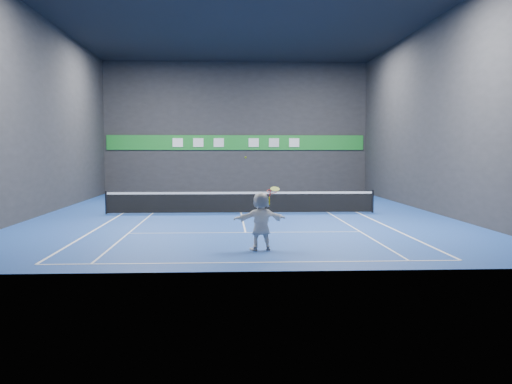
{
  "coord_description": "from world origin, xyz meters",
  "views": [
    {
      "loc": [
        -0.65,
        -26.39,
        2.84
      ],
      "look_at": [
        0.33,
        -7.26,
        1.5
      ],
      "focal_mm": 40.0,
      "sensor_mm": 36.0,
      "label": 1
    }
  ],
  "objects": [
    {
      "name": "ground",
      "position": [
        0.0,
        0.0,
        0.0
      ],
      "size": [
        26.0,
        26.0,
        0.0
      ],
      "primitive_type": "plane",
      "color": "navy",
      "rests_on": "ground"
    },
    {
      "name": "ceiling",
      "position": [
        0.0,
        0.0,
        9.0
      ],
      "size": [
        26.0,
        26.0,
        0.0
      ],
      "primitive_type": "plane",
      "color": "black",
      "rests_on": "ground"
    },
    {
      "name": "wall_back",
      "position": [
        0.0,
        13.0,
        4.5
      ],
      "size": [
        18.0,
        0.1,
        9.0
      ],
      "primitive_type": "cube",
      "color": "#27272A",
      "rests_on": "ground"
    },
    {
      "name": "wall_front",
      "position": [
        0.0,
        -13.0,
        4.5
      ],
      "size": [
        18.0,
        0.1,
        9.0
      ],
      "primitive_type": "cube",
      "color": "#27272A",
      "rests_on": "ground"
    },
    {
      "name": "wall_left",
      "position": [
        -9.0,
        0.0,
        4.5
      ],
      "size": [
        0.1,
        26.0,
        9.0
      ],
      "primitive_type": "cube",
      "color": "#27272A",
      "rests_on": "ground"
    },
    {
      "name": "wall_right",
      "position": [
        9.0,
        0.0,
        4.5
      ],
      "size": [
        0.1,
        26.0,
        9.0
      ],
      "primitive_type": "cube",
      "color": "#27272A",
      "rests_on": "ground"
    },
    {
      "name": "baseline_near",
      "position": [
        0.0,
        -11.89,
        0.0
      ],
      "size": [
        10.98,
        0.08,
        0.01
      ],
      "primitive_type": "cube",
      "color": "white",
      "rests_on": "ground"
    },
    {
      "name": "baseline_far",
      "position": [
        0.0,
        11.89,
        0.0
      ],
      "size": [
        10.98,
        0.08,
        0.01
      ],
      "primitive_type": "cube",
      "color": "white",
      "rests_on": "ground"
    },
    {
      "name": "sideline_doubles_left",
      "position": [
        -5.49,
        0.0,
        0.0
      ],
      "size": [
        0.08,
        23.78,
        0.01
      ],
      "primitive_type": "cube",
      "color": "white",
      "rests_on": "ground"
    },
    {
      "name": "sideline_doubles_right",
      "position": [
        5.49,
        0.0,
        0.0
      ],
      "size": [
        0.08,
        23.78,
        0.01
      ],
      "primitive_type": "cube",
      "color": "white",
      "rests_on": "ground"
    },
    {
      "name": "sideline_singles_left",
      "position": [
        -4.11,
        0.0,
        0.0
      ],
      "size": [
        0.06,
        23.78,
        0.01
      ],
      "primitive_type": "cube",
      "color": "white",
      "rests_on": "ground"
    },
    {
      "name": "sideline_singles_right",
      "position": [
        4.11,
        0.0,
        0.0
      ],
      "size": [
        0.06,
        23.78,
        0.01
      ],
      "primitive_type": "cube",
      "color": "white",
      "rests_on": "ground"
    },
    {
      "name": "service_line_near",
      "position": [
        0.0,
        -6.4,
        0.0
      ],
      "size": [
        8.23,
        0.06,
        0.01
      ],
      "primitive_type": "cube",
      "color": "white",
      "rests_on": "ground"
    },
    {
      "name": "service_line_far",
      "position": [
        0.0,
        6.4,
        0.0
      ],
      "size": [
        8.23,
        0.06,
        0.01
      ],
      "primitive_type": "cube",
      "color": "white",
      "rests_on": "ground"
    },
    {
      "name": "center_service_line",
      "position": [
        0.0,
        0.0,
        0.0
      ],
      "size": [
        0.06,
        12.8,
        0.01
      ],
      "primitive_type": "cube",
      "color": "white",
      "rests_on": "ground"
    },
    {
      "name": "player",
      "position": [
        0.33,
        -10.02,
        0.85
      ],
      "size": [
        1.64,
        0.81,
        1.69
      ],
      "primitive_type": "imported",
      "rotation": [
        0.0,
        0.0,
        3.35
      ],
      "color": "white",
      "rests_on": "ground"
    },
    {
      "name": "tennis_ball",
      "position": [
        -0.11,
        -10.03,
        2.69
      ],
      "size": [
        0.06,
        0.06,
        0.06
      ],
      "primitive_type": "sphere",
      "color": "#C3E926",
      "rests_on": "player"
    },
    {
      "name": "tennis_net",
      "position": [
        0.0,
        0.0,
        0.54
      ],
      "size": [
        12.5,
        0.1,
        1.07
      ],
      "color": "black",
      "rests_on": "ground"
    },
    {
      "name": "sponsor_banner",
      "position": [
        0.0,
        12.93,
        3.5
      ],
      "size": [
        17.64,
        0.11,
        1.0
      ],
      "color": "#1C842B",
      "rests_on": "wall_back"
    },
    {
      "name": "tennis_racket",
      "position": [
        0.65,
        -9.98,
        1.68
      ],
      "size": [
        0.49,
        0.41,
        0.55
      ],
      "color": "red",
      "rests_on": "player"
    }
  ]
}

